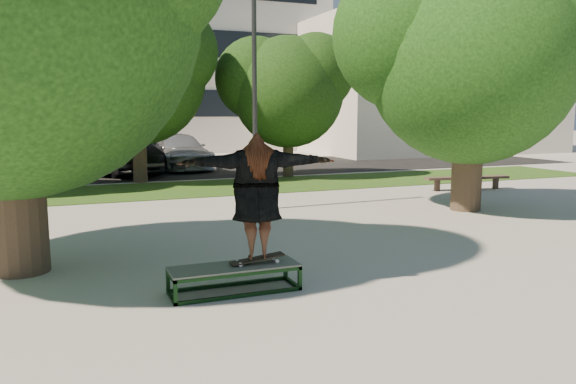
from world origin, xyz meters
name	(u,v)px	position (x,y,z in m)	size (l,w,h in m)	color
ground	(293,261)	(0.00, 0.00, 0.00)	(120.00, 120.00, 0.00)	#A69F98
grass_strip	(212,188)	(1.00, 9.50, 0.01)	(30.00, 4.00, 0.02)	#224814
asphalt_strip	(152,170)	(0.00, 16.00, 0.01)	(40.00, 8.00, 0.01)	black
tree_right	(467,47)	(5.92, 3.08, 4.09)	(6.24, 5.33, 6.51)	#38281E
bg_tree_mid	(134,68)	(-1.08, 12.08, 4.02)	(5.76, 4.92, 6.24)	#38281E
bg_tree_right	(286,85)	(4.43, 11.57, 3.49)	(5.04, 4.31, 5.43)	#38281E
lamppost	(255,85)	(1.00, 5.00, 3.15)	(0.25, 0.15, 6.11)	#2D2D30
office_building	(82,27)	(-2.00, 31.98, 8.00)	(30.00, 14.12, 16.00)	silver
side_building	(424,88)	(18.00, 22.00, 4.00)	(15.00, 10.00, 8.00)	beige
grind_box	(234,279)	(-1.38, -1.18, 0.19)	(1.80, 0.60, 0.38)	black
skater_rig	(257,196)	(-1.04, -1.18, 1.33)	(2.24, 1.04, 1.84)	white
bench	(467,179)	(8.50, 6.00, 0.36)	(2.85, 0.82, 0.43)	#4C392D
car_silver_a	(64,157)	(-3.50, 14.84, 0.75)	(1.78, 4.42, 1.50)	#9F9FA3
car_dark	(124,154)	(-1.24, 14.98, 0.82)	(1.74, 5.00, 1.65)	black
car_grey	(131,152)	(-0.88, 15.94, 0.82)	(2.73, 5.92, 1.65)	#5D5D62
car_silver_b	(179,152)	(1.20, 16.24, 0.75)	(2.11, 5.19, 1.51)	#B3B3B8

